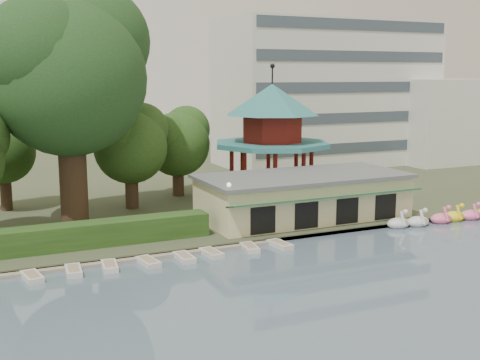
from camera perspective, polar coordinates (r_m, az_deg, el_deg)
ground_plane at (r=31.74m, az=10.53°, el=-14.40°), size 220.00×220.00×0.00m
shore at (r=78.46m, az=-11.67°, el=0.34°), size 220.00×70.00×0.40m
embankment at (r=46.02m, az=-1.92°, el=-6.27°), size 220.00×0.60×0.30m
dock at (r=43.01m, az=-16.95°, el=-7.92°), size 34.00×1.60×0.24m
boathouse at (r=53.91m, az=6.01°, el=-1.49°), size 18.60×9.39×3.90m
pavilion at (r=62.84m, az=3.04°, el=4.89°), size 12.40×12.40×13.50m
office_building at (r=87.90m, az=9.99°, el=7.66°), size 38.00×18.00×20.00m
hedge at (r=45.61m, az=-21.33°, el=-5.62°), size 30.00×2.00×1.80m
lamp_post at (r=47.34m, az=-1.05°, el=-1.83°), size 0.36×0.36×4.28m
big_tree at (r=52.38m, az=-15.85°, el=10.35°), size 14.15×13.19×20.28m
small_trees at (r=55.03m, az=-20.14°, el=2.56°), size 40.21×17.18×10.57m
swan_boats at (r=56.92m, az=18.91°, el=-3.40°), size 12.10×2.09×1.92m
moored_rowboats at (r=41.70m, az=-15.72°, el=-8.34°), size 32.23×2.71×0.36m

